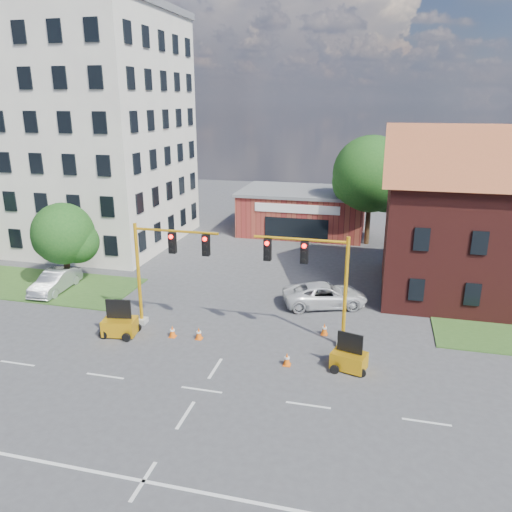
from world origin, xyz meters
name	(u,v)px	position (x,y,z in m)	size (l,w,h in m)	color
ground	(202,390)	(0.00, 0.00, 0.00)	(120.00, 120.00, 0.00)	#3E3E40
lane_markings	(176,429)	(0.00, -3.00, 0.01)	(60.00, 36.00, 0.01)	silver
office_block	(72,129)	(-20.00, 21.90, 10.31)	(18.40, 15.40, 20.60)	silver
brick_shop	(303,211)	(0.00, 29.98, 2.16)	(12.40, 8.40, 4.30)	maroon
tree_large	(375,177)	(6.85, 27.08, 6.23)	(7.24, 6.89, 9.95)	#3D2816
tree_nw_front	(67,236)	(-13.78, 10.58, 3.73)	(4.56, 4.34, 6.08)	#3D2816
signal_mast_west	(164,264)	(-4.36, 6.00, 3.92)	(5.30, 0.60, 6.20)	gray
signal_mast_east	(315,276)	(4.36, 6.00, 3.92)	(5.30, 0.60, 6.20)	gray
trailer_west	(120,325)	(-6.44, 4.20, 0.65)	(2.00, 1.50, 2.09)	#F6AC14
trailer_east	(349,359)	(6.50, 3.54, 0.59)	(1.90, 1.51, 1.89)	#F6AC14
cone_a	(199,333)	(-1.92, 4.85, 0.34)	(0.40, 0.40, 0.70)	#E7590C
cone_b	(172,331)	(-3.47, 4.72, 0.34)	(0.40, 0.40, 0.70)	#E7590C
cone_c	(287,359)	(3.43, 3.19, 0.34)	(0.40, 0.40, 0.70)	#E7590C
cone_d	(324,329)	(4.88, 7.12, 0.34)	(0.40, 0.40, 0.70)	#E7590C
pickup_white	(325,295)	(4.41, 11.32, 0.76)	(2.51, 5.44, 1.51)	silver
sedan_silver_front	(55,281)	(-14.21, 9.29, 0.76)	(1.60, 4.59, 1.51)	#A2A5A9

